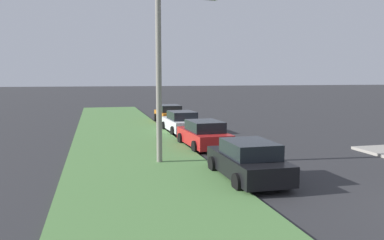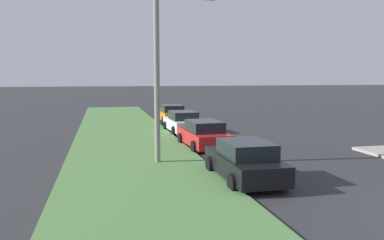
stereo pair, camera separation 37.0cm
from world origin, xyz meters
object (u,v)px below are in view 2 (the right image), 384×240
(parked_car_orange, at_px, (172,114))
(streetlight, at_px, (165,62))
(parked_car_black, at_px, (245,161))
(parked_car_red, at_px, (204,135))
(parked_car_white, at_px, (183,122))

(parked_car_orange, relative_size, streetlight, 0.58)
(parked_car_black, distance_m, parked_car_red, 6.57)
(parked_car_white, distance_m, streetlight, 10.02)
(parked_car_black, relative_size, streetlight, 0.57)
(parked_car_black, bearing_deg, streetlight, 35.05)
(parked_car_red, bearing_deg, parked_car_orange, -4.58)
(parked_car_orange, bearing_deg, parked_car_red, 177.57)
(parked_car_black, relative_size, parked_car_white, 0.99)
(streetlight, bearing_deg, parked_car_black, -144.77)
(parked_car_black, xyz_separation_m, streetlight, (3.36, 2.37, 3.67))
(parked_car_black, distance_m, parked_car_white, 12.30)
(parked_car_black, height_order, parked_car_orange, same)
(parked_car_black, bearing_deg, parked_car_red, -1.98)
(streetlight, bearing_deg, parked_car_orange, -11.23)
(parked_car_red, relative_size, streetlight, 0.58)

